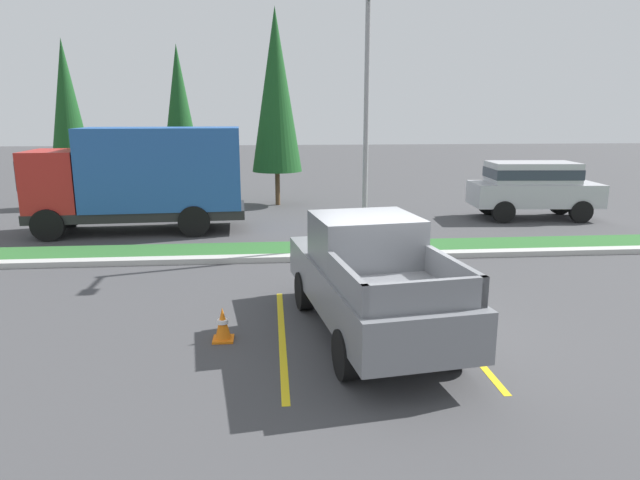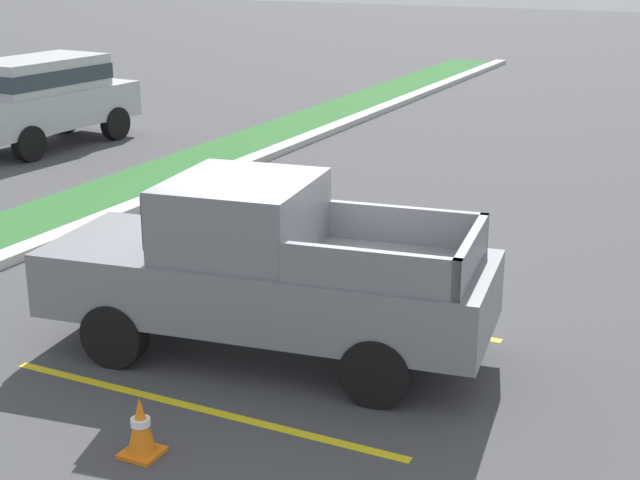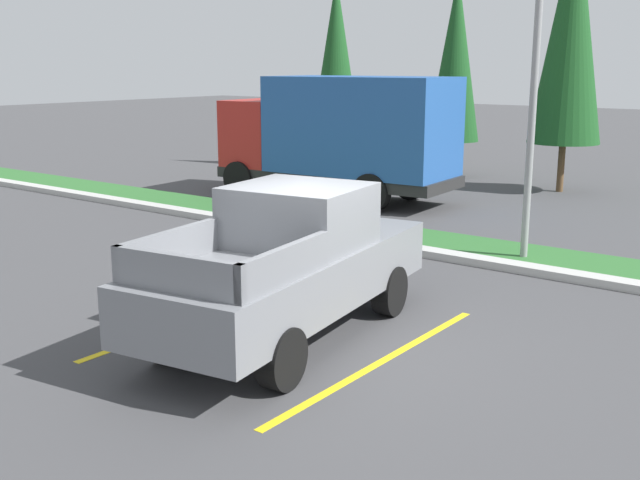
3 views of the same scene
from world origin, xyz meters
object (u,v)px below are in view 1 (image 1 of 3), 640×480
at_px(street_light, 367,109).
at_px(traffic_cone, 223,324).
at_px(suv_distant, 533,186).
at_px(cypress_tree_left_inner, 179,111).
at_px(cypress_tree_center, 276,91).
at_px(cypress_tree_leftmost, 67,110).
at_px(pickup_truck_main, 369,277).
at_px(cargo_truck_distant, 143,176).

relative_size(street_light, traffic_cone, 11.39).
height_order(suv_distant, street_light, street_light).
distance_m(cypress_tree_left_inner, traffic_cone, 16.16).
bearing_deg(cypress_tree_center, traffic_cone, -94.64).
relative_size(cypress_tree_leftmost, cypress_tree_center, 0.84).
distance_m(pickup_truck_main, traffic_cone, 2.67).
bearing_deg(cypress_tree_left_inner, suv_distant, -20.05).
height_order(cypress_tree_left_inner, traffic_cone, cypress_tree_left_inner).
relative_size(cargo_truck_distant, suv_distant, 1.46).
bearing_deg(cypress_tree_center, pickup_truck_main, -84.54).
xyz_separation_m(cargo_truck_distant, traffic_cone, (3.28, -9.50, -1.56)).
bearing_deg(suv_distant, cypress_tree_center, 156.90).
bearing_deg(cargo_truck_distant, cypress_tree_leftmost, 126.92).
bearing_deg(suv_distant, cypress_tree_leftmost, 166.60).
height_order(cargo_truck_distant, traffic_cone, cargo_truck_distant).
bearing_deg(pickup_truck_main, traffic_cone, -177.58).
bearing_deg(cargo_truck_distant, street_light, -27.28).
xyz_separation_m(suv_distant, cypress_tree_leftmost, (-17.84, 4.25, 2.75)).
bearing_deg(cypress_tree_leftmost, street_light, -39.25).
distance_m(street_light, traffic_cone, 7.86).
bearing_deg(cypress_tree_leftmost, cypress_tree_center, -1.65).
bearing_deg(cypress_tree_left_inner, traffic_cone, -79.35).
bearing_deg(traffic_cone, pickup_truck_main, 2.42).
bearing_deg(cargo_truck_distant, cypress_tree_left_inner, 86.42).
xyz_separation_m(suv_distant, cypress_tree_left_inner, (-13.48, 4.92, 2.69)).
xyz_separation_m(cypress_tree_leftmost, traffic_cone, (7.26, -14.80, -3.69)).
bearing_deg(traffic_cone, cypress_tree_leftmost, 116.14).
bearing_deg(cargo_truck_distant, pickup_truck_main, -58.11).
relative_size(cargo_truck_distant, street_light, 1.01).
height_order(cypress_tree_leftmost, cypress_tree_left_inner, cypress_tree_leftmost).
xyz_separation_m(cypress_tree_leftmost, cypress_tree_left_inner, (4.35, 0.67, -0.06)).
relative_size(suv_distant, traffic_cone, 7.87).
bearing_deg(pickup_truck_main, suv_distant, 52.51).
bearing_deg(pickup_truck_main, cargo_truck_distant, 121.89).
height_order(pickup_truck_main, cargo_truck_distant, cargo_truck_distant).
distance_m(suv_distant, cypress_tree_left_inner, 14.60).
height_order(cypress_tree_leftmost, traffic_cone, cypress_tree_leftmost).
height_order(street_light, cypress_tree_center, cypress_tree_center).
bearing_deg(traffic_cone, cypress_tree_center, 85.36).
relative_size(cypress_tree_center, traffic_cone, 13.41).
distance_m(cypress_tree_left_inner, cypress_tree_center, 4.27).
height_order(cargo_truck_distant, suv_distant, cargo_truck_distant).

